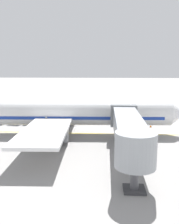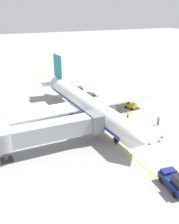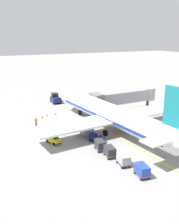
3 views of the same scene
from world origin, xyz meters
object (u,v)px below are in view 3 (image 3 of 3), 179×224
object	(u,v)px
baggage_tug_trailing	(96,138)
safety_cone_nose_left	(56,113)
pushback_tractor	(55,98)
safety_cone_nose_right	(47,115)
baggage_cart_front	(100,144)
ground_crew_loader	(36,121)
safety_cone_wing_tip	(42,117)
jet_bridge	(125,97)
parked_airliner	(111,114)
ground_crew_wing_walker	(64,126)
baggage_cart_tail_end	(142,170)
baggage_cart_third_in_train	(123,159)
baggage_tug_lead	(53,139)
baggage_cart_second_in_train	(110,151)

from	to	relation	value
baggage_tug_trailing	safety_cone_nose_left	bearing A→B (deg)	90.77
pushback_tractor	safety_cone_nose_left	world-z (taller)	pushback_tractor
pushback_tractor	safety_cone_nose_right	distance (m)	11.93
baggage_cart_front	safety_cone_nose_left	bearing A→B (deg)	87.68
ground_crew_loader	safety_cone_wing_tip	bearing A→B (deg)	58.53
pushback_tractor	safety_cone_nose_right	xyz separation A→B (m)	(-6.04, -10.26, -0.81)
safety_cone_nose_right	jet_bridge	bearing A→B (deg)	-16.67
parked_airliner	ground_crew_wing_walker	xyz separation A→B (m)	(-7.57, 4.19, -2.23)
baggage_cart_front	baggage_cart_tail_end	xyz separation A→B (m)	(0.63, -9.17, 0.00)
baggage_tug_trailing	safety_cone_nose_left	distance (m)	17.76
baggage_cart_third_in_train	pushback_tractor	bearing A→B (deg)	82.94
baggage_tug_lead	baggage_cart_front	bearing A→B (deg)	-48.62
jet_bridge	safety_cone_nose_right	size ratio (longest dim) A/B	29.00
pushback_tractor	baggage_cart_third_in_train	size ratio (longest dim) A/B	1.56
baggage_cart_third_in_train	safety_cone_nose_right	world-z (taller)	baggage_cart_third_in_train
baggage_cart_second_in_train	safety_cone_wing_tip	world-z (taller)	baggage_cart_second_in_train
jet_bridge	safety_cone_wing_tip	world-z (taller)	jet_bridge
baggage_tug_trailing	ground_crew_loader	size ratio (longest dim) A/B	1.64
jet_bridge	baggage_cart_third_in_train	bearing A→B (deg)	-126.40
jet_bridge	safety_cone_nose_left	distance (m)	16.33
parked_airliner	baggage_cart_third_in_train	size ratio (longest dim) A/B	12.53
baggage_cart_tail_end	parked_airliner	bearing A→B (deg)	70.79
baggage_cart_third_in_train	baggage_cart_tail_end	size ratio (longest dim) A/B	1.00
pushback_tractor	baggage_tug_trailing	distance (m)	28.24
jet_bridge	ground_crew_loader	distance (m)	21.46
jet_bridge	pushback_tractor	size ratio (longest dim) A/B	3.68
baggage_cart_tail_end	ground_crew_wing_walker	size ratio (longest dim) A/B	1.76
safety_cone_wing_tip	pushback_tractor	bearing A→B (deg)	56.38
safety_cone_wing_tip	baggage_tug_lead	bearing A→B (deg)	-101.28
pushback_tractor	baggage_cart_second_in_train	distance (m)	34.00
pushback_tractor	baggage_cart_front	world-z (taller)	pushback_tractor
parked_airliner	ground_crew_wing_walker	world-z (taller)	parked_airliner
baggage_cart_second_in_train	parked_airliner	bearing A→B (deg)	56.57
jet_bridge	safety_cone_wing_tip	size ratio (longest dim) A/B	29.00
baggage_cart_third_in_train	safety_cone_wing_tip	distance (m)	25.70
baggage_tug_lead	safety_cone_nose_left	size ratio (longest dim) A/B	4.66
parked_airliner	pushback_tractor	distance (m)	24.69
baggage_cart_third_in_train	ground_crew_wing_walker	bearing A→B (deg)	96.20
safety_cone_wing_tip	baggage_cart_front	bearing A→B (deg)	-82.52
baggage_tug_lead	safety_cone_wing_tip	bearing A→B (deg)	78.72
safety_cone_nose_left	parked_airliner	bearing A→B (deg)	-69.93
baggage_tug_trailing	baggage_cart_front	xyz separation A→B (m)	(-1.08, -3.05, 0.24)
baggage_cart_tail_end	ground_crew_wing_walker	world-z (taller)	ground_crew_wing_walker
baggage_cart_third_in_train	safety_cone_wing_tip	size ratio (longest dim) A/B	5.05
pushback_tractor	safety_cone_wing_tip	distance (m)	13.47
baggage_cart_front	safety_cone_nose_left	xyz separation A→B (m)	(0.84, 20.80, -0.66)
baggage_cart_tail_end	safety_cone_nose_right	xyz separation A→B (m)	(-1.83, 29.96, -0.66)
baggage_tug_trailing	baggage_cart_tail_end	world-z (taller)	baggage_tug_trailing
ground_crew_loader	safety_cone_nose_right	bearing A→B (deg)	52.47
pushback_tractor	ground_crew_wing_walker	size ratio (longest dim) A/B	2.75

